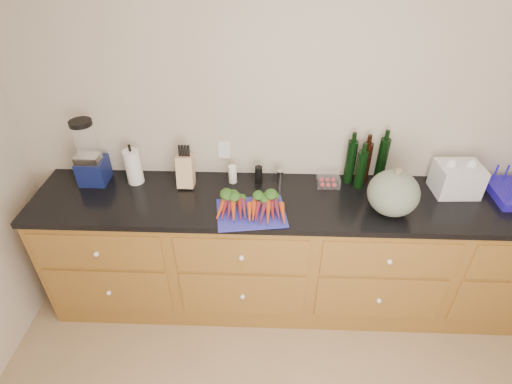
{
  "coord_description": "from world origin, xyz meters",
  "views": [
    {
      "loc": [
        -0.3,
        -0.76,
        2.47
      ],
      "look_at": [
        -0.37,
        1.2,
        1.06
      ],
      "focal_mm": 28.0,
      "sensor_mm": 36.0,
      "label": 1
    }
  ],
  "objects_px": {
    "carrots": "(251,206)",
    "squash": "(393,193)",
    "tomato_box": "(328,180)",
    "paper_towel": "(133,167)",
    "knife_block": "(186,171)",
    "blender_appliance": "(89,156)",
    "cutting_board": "(251,213)"
  },
  "relations": [
    {
      "from": "carrots",
      "to": "tomato_box",
      "type": "relative_size",
      "value": 2.76
    },
    {
      "from": "cutting_board",
      "to": "tomato_box",
      "type": "relative_size",
      "value": 2.77
    },
    {
      "from": "carrots",
      "to": "squash",
      "type": "relative_size",
      "value": 1.35
    },
    {
      "from": "carrots",
      "to": "blender_appliance",
      "type": "xyz_separation_m",
      "value": [
        -1.08,
        0.29,
        0.16
      ]
    },
    {
      "from": "carrots",
      "to": "knife_block",
      "type": "height_order",
      "value": "knife_block"
    },
    {
      "from": "carrots",
      "to": "squash",
      "type": "height_order",
      "value": "squash"
    },
    {
      "from": "cutting_board",
      "to": "carrots",
      "type": "xyz_separation_m",
      "value": [
        0.0,
        0.03,
        0.03
      ]
    },
    {
      "from": "paper_towel",
      "to": "tomato_box",
      "type": "xyz_separation_m",
      "value": [
        1.3,
        0.01,
        -0.08
      ]
    },
    {
      "from": "cutting_board",
      "to": "squash",
      "type": "relative_size",
      "value": 1.35
    },
    {
      "from": "knife_block",
      "to": "tomato_box",
      "type": "distance_m",
      "value": 0.95
    },
    {
      "from": "paper_towel",
      "to": "knife_block",
      "type": "xyz_separation_m",
      "value": [
        0.35,
        -0.02,
        -0.01
      ]
    },
    {
      "from": "paper_towel",
      "to": "carrots",
      "type": "bearing_deg",
      "value": -19.83
    },
    {
      "from": "blender_appliance",
      "to": "knife_block",
      "type": "bearing_deg",
      "value": -1.6
    },
    {
      "from": "squash",
      "to": "tomato_box",
      "type": "bearing_deg",
      "value": 141.41
    },
    {
      "from": "squash",
      "to": "knife_block",
      "type": "relative_size",
      "value": 1.44
    },
    {
      "from": "carrots",
      "to": "cutting_board",
      "type": "bearing_deg",
      "value": -90.0
    },
    {
      "from": "knife_block",
      "to": "tomato_box",
      "type": "bearing_deg",
      "value": 1.81
    },
    {
      "from": "carrots",
      "to": "tomato_box",
      "type": "bearing_deg",
      "value": 30.71
    },
    {
      "from": "cutting_board",
      "to": "tomato_box",
      "type": "xyz_separation_m",
      "value": [
        0.5,
        0.33,
        0.03
      ]
    },
    {
      "from": "knife_block",
      "to": "paper_towel",
      "type": "bearing_deg",
      "value": 176.75
    },
    {
      "from": "blender_appliance",
      "to": "knife_block",
      "type": "height_order",
      "value": "blender_appliance"
    },
    {
      "from": "paper_towel",
      "to": "blender_appliance",
      "type": "bearing_deg",
      "value": -179.5
    },
    {
      "from": "tomato_box",
      "to": "carrots",
      "type": "bearing_deg",
      "value": -149.29
    },
    {
      "from": "squash",
      "to": "paper_towel",
      "type": "relative_size",
      "value": 1.28
    },
    {
      "from": "cutting_board",
      "to": "squash",
      "type": "xyz_separation_m",
      "value": [
        0.85,
        0.05,
        0.13
      ]
    },
    {
      "from": "blender_appliance",
      "to": "paper_towel",
      "type": "distance_m",
      "value": 0.29
    },
    {
      "from": "squash",
      "to": "tomato_box",
      "type": "height_order",
      "value": "squash"
    },
    {
      "from": "squash",
      "to": "blender_appliance",
      "type": "bearing_deg",
      "value": 172.19
    },
    {
      "from": "carrots",
      "to": "tomato_box",
      "type": "xyz_separation_m",
      "value": [
        0.5,
        0.3,
        0.0
      ]
    },
    {
      "from": "carrots",
      "to": "squash",
      "type": "bearing_deg",
      "value": 1.45
    },
    {
      "from": "blender_appliance",
      "to": "cutting_board",
      "type": "bearing_deg",
      "value": -16.44
    },
    {
      "from": "knife_block",
      "to": "tomato_box",
      "type": "height_order",
      "value": "knife_block"
    }
  ]
}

